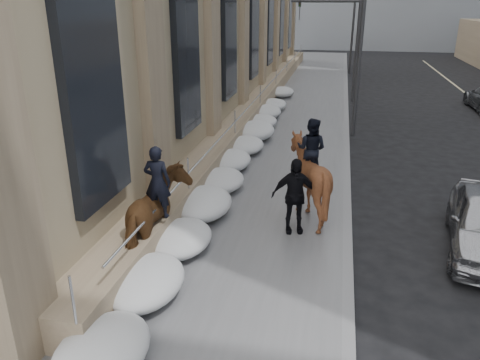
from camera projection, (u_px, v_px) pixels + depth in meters
ground at (215, 309)px, 9.43m from camera, size 140.00×140.00×0.00m
sidewalk at (279, 156)px, 18.54m from camera, size 5.00×80.00×0.12m
curb at (347, 160)px, 18.04m from camera, size 0.24×80.00×0.12m
streetlight_mid at (358, 32)px, 20.04m from camera, size 1.71×0.24×8.00m
streetlight_far at (352, 17)px, 38.31m from camera, size 1.71×0.24×8.00m
traffic_signal at (342, 33)px, 27.69m from camera, size 4.10×0.22×6.00m
snow_bank at (234, 159)px, 16.94m from camera, size 1.70×18.10×0.76m
mounted_horse_left at (158, 214)px, 10.84m from camera, size 1.16×2.44×2.68m
mounted_horse_right at (308, 175)px, 12.87m from camera, size 2.29×2.44×2.77m
pedestrian at (294, 196)px, 12.03m from camera, size 1.27×0.77×2.01m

